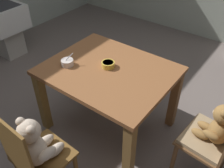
{
  "coord_description": "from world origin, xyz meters",
  "views": [
    {
      "loc": [
        1.12,
        -1.44,
        1.99
      ],
      "look_at": [
        0.0,
        0.05,
        0.52
      ],
      "focal_mm": 40.1,
      "sensor_mm": 36.0,
      "label": 1
    }
  ],
  "objects_px": {
    "dining_table": "(109,80)",
    "porridge_bowl_yellow_center": "(108,64)",
    "teddy_chair_near_front": "(35,149)",
    "porridge_bowl_white_near_left": "(67,62)",
    "sink_basin": "(4,24)",
    "teddy_chair_near_right": "(215,133)"
  },
  "relations": [
    {
      "from": "dining_table",
      "to": "porridge_bowl_yellow_center",
      "type": "distance_m",
      "value": 0.15
    },
    {
      "from": "dining_table",
      "to": "teddy_chair_near_front",
      "type": "bearing_deg",
      "value": -87.37
    },
    {
      "from": "porridge_bowl_white_near_left",
      "to": "sink_basin",
      "type": "distance_m",
      "value": 1.79
    },
    {
      "from": "dining_table",
      "to": "teddy_chair_near_right",
      "type": "relative_size",
      "value": 1.22
    },
    {
      "from": "dining_table",
      "to": "porridge_bowl_white_near_left",
      "type": "relative_size",
      "value": 9.65
    },
    {
      "from": "porridge_bowl_white_near_left",
      "to": "porridge_bowl_yellow_center",
      "type": "xyz_separation_m",
      "value": [
        0.31,
        0.2,
        -0.0
      ]
    },
    {
      "from": "porridge_bowl_white_near_left",
      "to": "teddy_chair_near_front",
      "type": "bearing_deg",
      "value": -62.44
    },
    {
      "from": "teddy_chair_near_front",
      "to": "porridge_bowl_white_near_left",
      "type": "height_order",
      "value": "teddy_chair_near_front"
    },
    {
      "from": "porridge_bowl_white_near_left",
      "to": "teddy_chair_near_right",
      "type": "bearing_deg",
      "value": 8.06
    },
    {
      "from": "teddy_chair_near_right",
      "to": "teddy_chair_near_front",
      "type": "relative_size",
      "value": 1.0
    },
    {
      "from": "sink_basin",
      "to": "porridge_bowl_white_near_left",
      "type": "bearing_deg",
      "value": -14.38
    },
    {
      "from": "teddy_chair_near_front",
      "to": "porridge_bowl_yellow_center",
      "type": "height_order",
      "value": "teddy_chair_near_front"
    },
    {
      "from": "porridge_bowl_white_near_left",
      "to": "sink_basin",
      "type": "xyz_separation_m",
      "value": [
        -1.71,
        0.44,
        -0.26
      ]
    },
    {
      "from": "dining_table",
      "to": "teddy_chair_near_front",
      "type": "height_order",
      "value": "teddy_chair_near_front"
    },
    {
      "from": "teddy_chair_near_right",
      "to": "teddy_chair_near_front",
      "type": "bearing_deg",
      "value": 48.82
    },
    {
      "from": "teddy_chair_near_right",
      "to": "sink_basin",
      "type": "height_order",
      "value": "teddy_chair_near_right"
    },
    {
      "from": "teddy_chair_near_right",
      "to": "teddy_chair_near_front",
      "type": "distance_m",
      "value": 1.32
    },
    {
      "from": "dining_table",
      "to": "teddy_chair_near_right",
      "type": "height_order",
      "value": "teddy_chair_near_right"
    },
    {
      "from": "dining_table",
      "to": "teddy_chair_near_front",
      "type": "distance_m",
      "value": 0.9
    },
    {
      "from": "dining_table",
      "to": "sink_basin",
      "type": "xyz_separation_m",
      "value": [
        -2.05,
        0.27,
        -0.11
      ]
    },
    {
      "from": "dining_table",
      "to": "porridge_bowl_yellow_center",
      "type": "xyz_separation_m",
      "value": [
        -0.03,
        0.03,
        0.15
      ]
    },
    {
      "from": "teddy_chair_near_right",
      "to": "porridge_bowl_white_near_left",
      "type": "bearing_deg",
      "value": 13.13
    }
  ]
}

